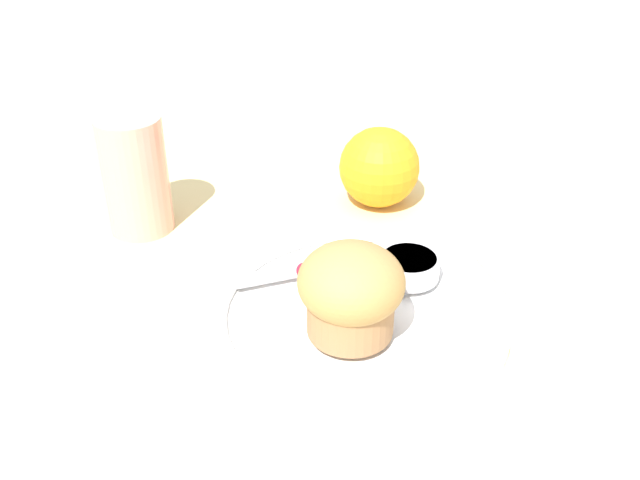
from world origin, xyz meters
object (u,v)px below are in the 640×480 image
object	(u,v)px
juice_glass	(135,175)
muffin	(351,291)
orange_fruit	(379,167)
butter_knife	(342,262)

from	to	relation	value
juice_glass	muffin	bearing A→B (deg)	-58.52
orange_fruit	juice_glass	world-z (taller)	juice_glass
muffin	juice_glass	xyz separation A→B (m)	(-0.14, 0.23, 0.00)
juice_glass	orange_fruit	bearing A→B (deg)	-3.42
muffin	butter_knife	distance (m)	0.09
muffin	orange_fruit	xyz separation A→B (m)	(0.10, 0.21, -0.02)
butter_knife	orange_fruit	bearing A→B (deg)	55.57
orange_fruit	juice_glass	xyz separation A→B (m)	(-0.24, 0.01, 0.02)
orange_fruit	juice_glass	size ratio (longest dim) A/B	0.71
butter_knife	orange_fruit	xyz separation A→B (m)	(0.08, 0.13, 0.02)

